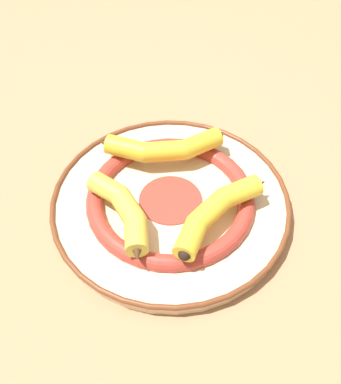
% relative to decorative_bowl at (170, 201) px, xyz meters
% --- Properties ---
extents(ground_plane, '(2.80, 2.80, 0.00)m').
position_rel_decorative_bowl_xyz_m(ground_plane, '(-0.02, 0.02, -0.02)').
color(ground_plane, '#A87A56').
extents(decorative_bowl, '(0.38, 0.38, 0.04)m').
position_rel_decorative_bowl_xyz_m(decorative_bowl, '(0.00, 0.00, 0.00)').
color(decorative_bowl, beige).
rests_on(decorative_bowl, ground_plane).
extents(banana_a, '(0.10, 0.20, 0.03)m').
position_rel_decorative_bowl_xyz_m(banana_a, '(0.08, -0.02, 0.04)').
color(banana_a, gold).
rests_on(banana_a, decorative_bowl).
extents(banana_b, '(0.09, 0.18, 0.03)m').
position_rel_decorative_bowl_xyz_m(banana_b, '(-0.07, -0.04, 0.04)').
color(banana_b, yellow).
rests_on(banana_b, decorative_bowl).
extents(banana_c, '(0.17, 0.06, 0.03)m').
position_rel_decorative_bowl_xyz_m(banana_c, '(-0.02, 0.08, 0.04)').
color(banana_c, gold).
rests_on(banana_c, decorative_bowl).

